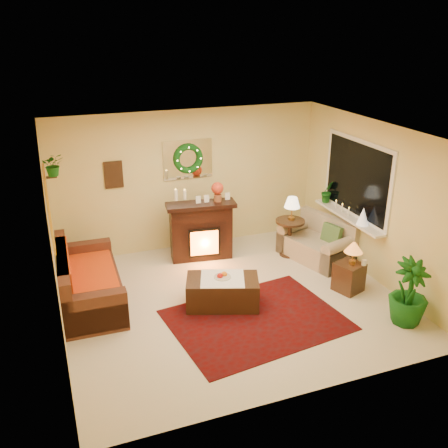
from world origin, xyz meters
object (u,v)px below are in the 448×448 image
object	(u,v)px
fireplace	(201,230)
coffee_table	(222,293)
loveseat	(317,237)
side_table_round	(289,239)
end_table_square	(349,275)
sofa	(89,276)

from	to	relation	value
fireplace	coffee_table	size ratio (longest dim) A/B	1.01
loveseat	side_table_round	xyz separation A→B (m)	(-0.38, 0.31, -0.10)
loveseat	side_table_round	distance (m)	0.50
end_table_square	side_table_round	bearing A→B (deg)	100.70
side_table_round	coffee_table	distance (m)	2.16
end_table_square	loveseat	bearing A→B (deg)	85.31
fireplace	side_table_round	bearing A→B (deg)	-8.60
loveseat	sofa	bearing A→B (deg)	164.62
loveseat	fireplace	bearing A→B (deg)	141.64
loveseat	end_table_square	xyz separation A→B (m)	(-0.10, -1.20, -0.15)
side_table_round	coffee_table	bearing A→B (deg)	-145.06
sofa	fireplace	xyz separation A→B (m)	(2.07, 0.86, 0.12)
end_table_square	coffee_table	world-z (taller)	end_table_square
sofa	end_table_square	xyz separation A→B (m)	(3.91, -1.10, -0.16)
loveseat	end_table_square	bearing A→B (deg)	-111.50
side_table_round	coffee_table	size ratio (longest dim) A/B	0.64
end_table_square	coffee_table	distance (m)	2.07
fireplace	end_table_square	distance (m)	2.70
side_table_round	end_table_square	xyz separation A→B (m)	(0.28, -1.51, -0.05)
sofa	end_table_square	size ratio (longest dim) A/B	4.17
fireplace	sofa	bearing A→B (deg)	-149.62
loveseat	end_table_square	size ratio (longest dim) A/B	2.75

